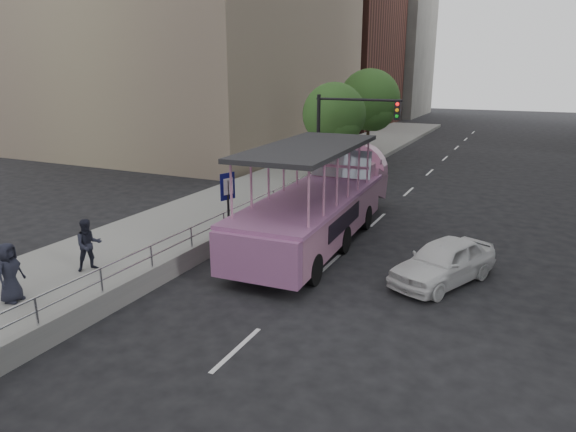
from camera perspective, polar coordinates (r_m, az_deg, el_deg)
name	(u,v)px	position (r m, az deg, el deg)	size (l,w,h in m)	color
ground	(243,307)	(14.53, -5.05, -10.07)	(160.00, 160.00, 0.00)	black
sidewalk	(244,200)	(25.37, -4.86, 1.74)	(5.50, 80.00, 0.30)	gray
kerb_wall	(192,252)	(17.48, -10.62, -3.98)	(0.24, 30.00, 0.36)	gray
guardrail	(191,233)	(17.27, -10.74, -1.91)	(0.07, 22.00, 0.71)	silver
duck_boat	(323,203)	(19.80, 3.86, 1.49)	(3.32, 11.67, 3.84)	black
car	(443,262)	(16.53, 16.89, -4.86)	(1.61, 4.00, 1.36)	white
pedestrian_mid	(89,245)	(17.10, -21.28, -3.00)	(0.80, 0.63, 1.65)	#212331
pedestrian_far	(10,272)	(15.70, -28.54, -5.53)	(0.81, 0.53, 1.66)	#212331
parking_sign	(228,204)	(18.17, -6.66, 1.37)	(0.21, 0.63, 2.92)	black
traffic_signal	(341,131)	(25.31, 5.93, 9.39)	(4.20, 0.32, 5.20)	black
street_tree_near	(335,117)	(29.03, 5.26, 10.88)	(3.52, 3.52, 5.72)	#342318
street_tree_far	(370,102)	(34.61, 9.15, 12.37)	(3.97, 3.97, 6.45)	#342318
midrise_brick	(315,10)	(64.49, 3.01, 21.86)	(18.00, 16.00, 26.00)	brown
midrise_stone_b	(370,43)	(78.64, 9.13, 18.43)	(16.00, 14.00, 20.00)	gray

